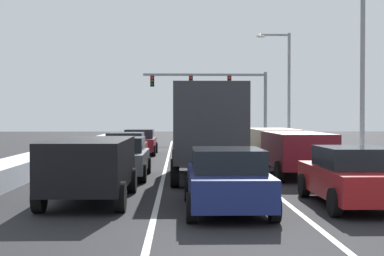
# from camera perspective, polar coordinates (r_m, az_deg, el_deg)

# --- Properties ---
(ground_plane) EXTENTS (120.00, 120.00, 0.00)m
(ground_plane) POSITION_cam_1_polar(r_m,az_deg,el_deg) (24.16, 1.30, -4.22)
(ground_plane) COLOR black
(lane_stripe_between_right_lane_and_center_lane) EXTENTS (0.14, 46.27, 0.01)m
(lane_stripe_between_right_lane_and_center_lane) POSITION_cam_1_polar(r_m,az_deg,el_deg) (28.46, 4.32, -3.39)
(lane_stripe_between_right_lane_and_center_lane) COLOR silver
(lane_stripe_between_right_lane_and_center_lane) RESTS_ON ground
(lane_stripe_between_center_lane_and_left_lane) EXTENTS (0.14, 46.27, 0.01)m
(lane_stripe_between_center_lane_and_left_lane) POSITION_cam_1_polar(r_m,az_deg,el_deg) (28.33, -2.56, -3.41)
(lane_stripe_between_center_lane_and_left_lane) COLOR silver
(lane_stripe_between_center_lane_and_left_lane) RESTS_ON ground
(snow_bank_right_shoulder) EXTENTS (1.48, 46.27, 0.73)m
(snow_bank_right_shoulder) POSITION_cam_1_polar(r_m,az_deg,el_deg) (29.45, 14.64, -2.57)
(snow_bank_right_shoulder) COLOR silver
(snow_bank_right_shoulder) RESTS_ON ground
(snow_bank_left_shoulder) EXTENTS (1.45, 46.27, 0.71)m
(snow_bank_left_shoulder) POSITION_cam_1_polar(r_m,az_deg,el_deg) (28.89, -13.14, -2.66)
(snow_bank_left_shoulder) COLOR silver
(snow_bank_left_shoulder) RESTS_ON ground
(sedan_red_right_lane_nearest) EXTENTS (2.00, 4.50, 1.51)m
(sedan_red_right_lane_nearest) POSITION_cam_1_polar(r_m,az_deg,el_deg) (14.77, 16.10, -4.74)
(sedan_red_right_lane_nearest) COLOR maroon
(sedan_red_right_lane_nearest) RESTS_ON ground
(suv_maroon_right_lane_second) EXTENTS (2.16, 4.90, 1.67)m
(suv_maroon_right_lane_second) POSITION_cam_1_polar(r_m,az_deg,el_deg) (21.32, 10.63, -2.22)
(suv_maroon_right_lane_second) COLOR maroon
(suv_maroon_right_lane_second) RESTS_ON ground
(suv_tan_right_lane_third) EXTENTS (2.16, 4.90, 1.67)m
(suv_tan_right_lane_third) POSITION_cam_1_polar(r_m,az_deg,el_deg) (27.35, 8.27, -1.46)
(suv_tan_right_lane_third) COLOR #937F60
(suv_tan_right_lane_third) RESTS_ON ground
(sedan_green_right_lane_fourth) EXTENTS (2.00, 4.50, 1.51)m
(sedan_green_right_lane_fourth) POSITION_cam_1_polar(r_m,az_deg,el_deg) (33.87, 6.10, -1.38)
(sedan_green_right_lane_fourth) COLOR #1E5633
(sedan_green_right_lane_fourth) RESTS_ON ground
(sedan_navy_center_lane_nearest) EXTENTS (2.00, 4.50, 1.51)m
(sedan_navy_center_lane_nearest) POSITION_cam_1_polar(r_m,az_deg,el_deg) (13.52, 3.57, -5.24)
(sedan_navy_center_lane_nearest) COLOR navy
(sedan_navy_center_lane_nearest) RESTS_ON ground
(box_truck_center_lane_second) EXTENTS (2.53, 7.20, 3.36)m
(box_truck_center_lane_second) POSITION_cam_1_polar(r_m,az_deg,el_deg) (20.34, 1.45, 0.13)
(box_truck_center_lane_second) COLOR #38383D
(box_truck_center_lane_second) RESTS_ON ground
(sedan_white_center_lane_third) EXTENTS (2.00, 4.50, 1.51)m
(sedan_white_center_lane_third) POSITION_cam_1_polar(r_m,az_deg,el_deg) (28.06, 0.59, -1.90)
(sedan_white_center_lane_third) COLOR silver
(sedan_white_center_lane_third) RESTS_ON ground
(suv_silver_center_lane_fourth) EXTENTS (2.16, 4.90, 1.67)m
(suv_silver_center_lane_fourth) POSITION_cam_1_polar(r_m,az_deg,el_deg) (34.66, 0.54, -0.89)
(suv_silver_center_lane_fourth) COLOR #B7BABF
(suv_silver_center_lane_fourth) RESTS_ON ground
(suv_black_left_lane_nearest) EXTENTS (2.16, 4.90, 1.67)m
(suv_black_left_lane_nearest) POSITION_cam_1_polar(r_m,az_deg,el_deg) (15.15, -10.29, -3.61)
(suv_black_left_lane_nearest) COLOR black
(suv_black_left_lane_nearest) RESTS_ON ground
(sedan_gray_left_lane_second) EXTENTS (2.00, 4.50, 1.51)m
(sedan_gray_left_lane_second) POSITION_cam_1_polar(r_m,az_deg,el_deg) (20.87, -7.19, -2.98)
(sedan_gray_left_lane_second) COLOR slate
(sedan_gray_left_lane_second) RESTS_ON ground
(sedan_red_left_lane_third) EXTENTS (2.00, 4.50, 1.51)m
(sedan_red_left_lane_third) POSITION_cam_1_polar(r_m,az_deg,el_deg) (26.78, -6.75, -2.06)
(sedan_red_left_lane_third) COLOR maroon
(sedan_red_left_lane_third) RESTS_ON ground
(sedan_maroon_left_lane_fourth) EXTENTS (2.00, 4.50, 1.51)m
(sedan_maroon_left_lane_fourth) POSITION_cam_1_polar(r_m,az_deg,el_deg) (33.42, -5.34, -1.41)
(sedan_maroon_left_lane_fourth) COLOR maroon
(sedan_maroon_left_lane_fourth) RESTS_ON ground
(traffic_light_gantry) EXTENTS (10.94, 0.47, 6.20)m
(traffic_light_gantry) POSITION_cam_1_polar(r_m,az_deg,el_deg) (49.47, 3.11, 4.04)
(traffic_light_gantry) COLOR slate
(traffic_light_gantry) RESTS_ON ground
(street_lamp_right_near) EXTENTS (2.66, 0.36, 8.42)m
(street_lamp_right_near) POSITION_cam_1_polar(r_m,az_deg,el_deg) (27.57, 16.31, 6.86)
(street_lamp_right_near) COLOR gray
(street_lamp_right_near) RESTS_ON ground
(street_lamp_right_mid) EXTENTS (2.66, 0.36, 8.70)m
(street_lamp_right_mid) POSITION_cam_1_polar(r_m,az_deg,el_deg) (43.83, 9.43, 4.96)
(street_lamp_right_mid) COLOR gray
(street_lamp_right_mid) RESTS_ON ground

